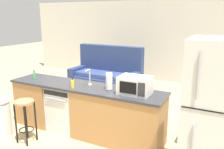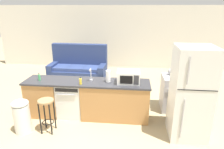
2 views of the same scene
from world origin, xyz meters
name	(u,v)px [view 1 (image 1 of 2)]	position (x,y,z in m)	size (l,w,h in m)	color
ground_plane	(78,130)	(0.00, 0.00, 0.00)	(24.00, 24.00, 0.00)	tan
wall_back	(160,41)	(0.30, 4.20, 1.30)	(10.00, 0.06, 2.60)	silver
kitchen_counter	(89,112)	(0.24, 0.00, 0.42)	(2.94, 0.66, 0.90)	#B77F47
dishwasher	(67,107)	(-0.25, 0.00, 0.42)	(0.58, 0.61, 0.84)	white
stove_range	(218,122)	(2.35, 0.55, 0.45)	(0.76, 0.68, 0.90)	#B7B7BC
refrigerator	(216,120)	(2.35, -0.55, 0.93)	(0.72, 0.73, 1.87)	silver
microwave	(135,85)	(1.12, 0.00, 1.04)	(0.50, 0.37, 0.28)	white
sink_faucet	(89,79)	(0.25, 0.04, 1.03)	(0.07, 0.18, 0.30)	silver
paper_towel_roll	(109,82)	(0.66, 0.00, 1.04)	(0.14, 0.14, 0.28)	#4C4C51
soap_bottle	(73,84)	(0.06, -0.20, 0.97)	(0.06, 0.06, 0.18)	yellow
dish_soap_bottle	(34,75)	(-0.97, -0.05, 0.97)	(0.06, 0.06, 0.18)	#4CB266
kettle	(211,86)	(2.18, 0.68, 0.99)	(0.21, 0.17, 0.19)	#B2B2B7
bar_stool	(25,112)	(-0.54, -0.73, 0.54)	(0.32, 0.32, 0.74)	tan
trash_bin	(1,117)	(-1.07, -0.80, 0.38)	(0.35, 0.35, 0.74)	white
couch	(107,76)	(-0.73, 2.50, 0.39)	(2.03, 0.96, 1.27)	navy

